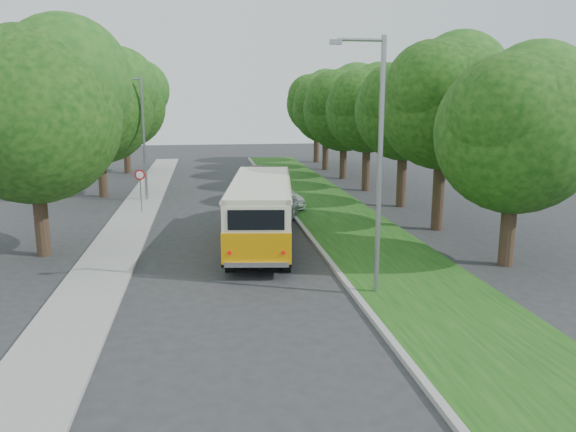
{
  "coord_description": "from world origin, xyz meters",
  "views": [
    {
      "loc": [
        -1.0,
        -19.0,
        6.16
      ],
      "look_at": [
        2.29,
        3.1,
        1.5
      ],
      "focal_mm": 35.0,
      "sensor_mm": 36.0,
      "label": 1
    }
  ],
  "objects": [
    {
      "name": "lamppost_near",
      "position": [
        4.21,
        -2.5,
        4.37
      ],
      "size": [
        1.71,
        0.16,
        8.0
      ],
      "color": "gray",
      "rests_on": "ground"
    },
    {
      "name": "ground",
      "position": [
        0.0,
        0.0,
        0.0
      ],
      "size": [
        120.0,
        120.0,
        0.0
      ],
      "primitive_type": "plane",
      "color": "#2B2B2E",
      "rests_on": "ground"
    },
    {
      "name": "car_white",
      "position": [
        3.0,
        12.46,
        0.68
      ],
      "size": [
        2.87,
        4.39,
        1.37
      ],
      "primitive_type": "imported",
      "rotation": [
        0.0,
        0.0,
        0.38
      ],
      "color": "silver",
      "rests_on": "ground"
    },
    {
      "name": "lamppost_far",
      "position": [
        -4.7,
        16.0,
        4.12
      ],
      "size": [
        1.71,
        0.16,
        7.5
      ],
      "color": "gray",
      "rests_on": "ground"
    },
    {
      "name": "car_silver",
      "position": [
        2.67,
        8.97,
        0.7
      ],
      "size": [
        2.91,
        4.45,
        1.41
      ],
      "primitive_type": "imported",
      "rotation": [
        0.0,
        0.0,
        -0.33
      ],
      "color": "#B7B6BB",
      "rests_on": "ground"
    },
    {
      "name": "vintage_bus",
      "position": [
        1.3,
        4.19,
        1.45
      ],
      "size": [
        3.8,
        9.99,
        2.89
      ],
      "primitive_type": null,
      "rotation": [
        0.0,
        0.0,
        -0.14
      ],
      "color": "orange",
      "rests_on": "ground"
    },
    {
      "name": "car_grey",
      "position": [
        2.97,
        22.87,
        0.62
      ],
      "size": [
        2.49,
        4.67,
        1.25
      ],
      "primitive_type": "imported",
      "rotation": [
        0.0,
        0.0,
        0.09
      ],
      "color": "#56585E",
      "rests_on": "ground"
    },
    {
      "name": "curb",
      "position": [
        3.6,
        5.0,
        0.07
      ],
      "size": [
        0.2,
        70.0,
        0.15
      ],
      "primitive_type": "cube",
      "color": "gray",
      "rests_on": "ground"
    },
    {
      "name": "warning_sign",
      "position": [
        -4.5,
        11.98,
        1.71
      ],
      "size": [
        0.56,
        0.1,
        2.5
      ],
      "color": "gray",
      "rests_on": "ground"
    },
    {
      "name": "sidewalk",
      "position": [
        -4.8,
        5.0,
        0.06
      ],
      "size": [
        2.2,
        70.0,
        0.12
      ],
      "primitive_type": "cube",
      "color": "gray",
      "rests_on": "ground"
    },
    {
      "name": "treeline",
      "position": [
        3.15,
        17.99,
        5.93
      ],
      "size": [
        24.27,
        41.91,
        9.46
      ],
      "color": "#332319",
      "rests_on": "ground"
    },
    {
      "name": "grass_verge",
      "position": [
        5.95,
        5.0,
        0.07
      ],
      "size": [
        4.5,
        70.0,
        0.13
      ],
      "primitive_type": "cube",
      "color": "#154612",
      "rests_on": "ground"
    },
    {
      "name": "car_blue",
      "position": [
        2.81,
        19.62,
        0.63
      ],
      "size": [
        2.34,
        4.52,
        1.25
      ],
      "primitive_type": "imported",
      "rotation": [
        0.0,
        0.0,
        0.14
      ],
      "color": "navy",
      "rests_on": "ground"
    }
  ]
}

